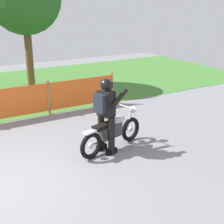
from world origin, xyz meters
The scene contains 3 objects.
ground centered at (0.00, 0.00, -0.01)m, with size 24.00×24.00×0.02m, color gray.
motorcycle_lead centered at (2.57, 0.36, 0.43)m, with size 1.85×0.73×0.90m.
rider_lead centered at (2.37, 0.30, 0.95)m, with size 0.76×0.65×1.69m.
Camera 1 is at (-0.91, -5.48, 3.23)m, focal length 51.99 mm.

